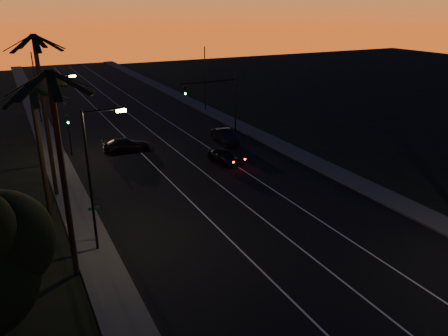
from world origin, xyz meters
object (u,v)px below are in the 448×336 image
signal_mast (218,94)px  cross_car (127,145)px  right_car (225,136)px  lead_car (224,156)px

signal_mast → cross_car: 12.11m
right_car → cross_car: size_ratio=0.94×
signal_mast → lead_car: 10.72m
signal_mast → right_car: bearing=-102.8°
signal_mast → right_car: 5.32m
signal_mast → cross_car: size_ratio=1.42×
right_car → signal_mast: bearing=77.2°
lead_car → cross_car: cross_car is taller
right_car → cross_car: right_car is taller
lead_car → cross_car: size_ratio=0.92×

